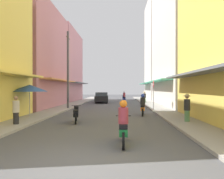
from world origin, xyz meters
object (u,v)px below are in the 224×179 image
object	(u,v)px
motorbike_black	(76,114)
motorbike_blue	(124,97)
utility_pole	(68,70)
parked_car	(102,97)
vendor_umbrella	(30,88)
street_sign_no_entry	(153,91)
motorbike_orange	(143,106)
pedestrian_far	(187,107)
pedestrian_crossing	(16,111)
pedestrian_midway	(145,97)
motorbike_green	(123,125)

from	to	relation	value
motorbike_black	motorbike_blue	distance (m)	18.85
utility_pole	parked_car	bearing A→B (deg)	75.25
vendor_umbrella	street_sign_no_entry	xyz separation A→B (m)	(8.87, 4.90, -0.28)
motorbike_orange	pedestrian_far	size ratio (longest dim) A/B	1.07
motorbike_blue	vendor_umbrella	bearing A→B (deg)	-110.99
pedestrian_crossing	pedestrian_far	bearing A→B (deg)	7.74
pedestrian_midway	motorbike_orange	bearing A→B (deg)	-97.13
pedestrian_far	vendor_umbrella	world-z (taller)	vendor_umbrella
motorbike_black	parked_car	xyz separation A→B (m)	(0.02, 16.95, 0.24)
pedestrian_far	vendor_umbrella	xyz separation A→B (m)	(-9.72, 1.70, 1.04)
motorbike_green	street_sign_no_entry	xyz separation A→B (m)	(2.79, 11.28, 1.01)
pedestrian_midway	pedestrian_crossing	distance (m)	19.08
pedestrian_midway	pedestrian_crossing	size ratio (longest dim) A/B	1.02
motorbike_orange	utility_pole	xyz separation A→B (m)	(-6.60, 4.42, 3.06)
motorbike_orange	pedestrian_far	bearing A→B (deg)	-58.76
motorbike_black	utility_pole	xyz separation A→B (m)	(-2.40, 7.78, 3.26)
motorbike_black	street_sign_no_entry	size ratio (longest dim) A/B	0.68
motorbike_green	motorbike_black	xyz separation A→B (m)	(-2.66, 4.78, -0.20)
parked_car	street_sign_no_entry	bearing A→B (deg)	-62.54
pedestrian_midway	street_sign_no_entry	bearing A→B (deg)	-91.81
motorbike_black	parked_car	size ratio (longest dim) A/B	0.43
street_sign_no_entry	utility_pole	bearing A→B (deg)	170.71
pedestrian_far	motorbike_green	bearing A→B (deg)	-127.97
motorbike_black	street_sign_no_entry	world-z (taller)	street_sign_no_entry
motorbike_blue	pedestrian_crossing	size ratio (longest dim) A/B	1.14
pedestrian_midway	pedestrian_far	distance (m)	15.80
motorbike_green	motorbike_blue	world-z (taller)	same
motorbike_blue	motorbike_orange	bearing A→B (deg)	-85.88
utility_pole	motorbike_green	bearing A→B (deg)	-68.05
motorbike_blue	street_sign_no_entry	xyz separation A→B (m)	(2.35, -12.09, 1.01)
parked_car	street_sign_no_entry	distance (m)	11.82
motorbike_orange	parked_car	bearing A→B (deg)	107.11
pedestrian_far	motorbike_black	bearing A→B (deg)	178.97
pedestrian_crossing	utility_pole	distance (m)	9.62
motorbike_orange	street_sign_no_entry	bearing A→B (deg)	68.24
motorbike_blue	utility_pole	bearing A→B (deg)	-116.98
parked_car	utility_pole	size ratio (longest dim) A/B	0.57
pedestrian_far	pedestrian_crossing	distance (m)	9.26
utility_pole	pedestrian_far	bearing A→B (deg)	-42.18
vendor_umbrella	street_sign_no_entry	distance (m)	10.14
motorbike_orange	street_sign_no_entry	distance (m)	3.52
motorbike_orange	pedestrian_crossing	size ratio (longest dim) A/B	1.14
pedestrian_midway	pedestrian_crossing	world-z (taller)	pedestrian_midway
motorbike_black	vendor_umbrella	size ratio (longest dim) A/B	0.76
motorbike_black	motorbike_blue	size ratio (longest dim) A/B	1.00
motorbike_orange	pedestrian_midway	world-z (taller)	pedestrian_midway
pedestrian_midway	pedestrian_crossing	bearing A→B (deg)	-116.79
pedestrian_midway	street_sign_no_entry	xyz separation A→B (m)	(-0.29, -9.18, 0.80)
motorbike_black	utility_pole	size ratio (longest dim) A/B	0.24
vendor_umbrella	utility_pole	bearing A→B (deg)	80.66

